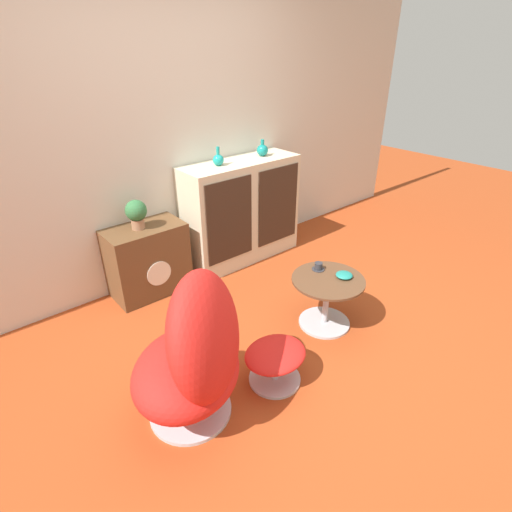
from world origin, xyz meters
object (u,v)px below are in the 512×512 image
Objects in this scene: potted_plant at (136,213)px; vase_leftmost at (218,159)px; vase_inner_left at (262,150)px; tv_console at (148,260)px; sideboard at (241,211)px; coffee_table at (327,297)px; ottoman at (275,358)px; teacup at (318,267)px; egg_chair at (196,354)px; bowl at (344,275)px.

vase_leftmost is at bearing -1.40° from potted_plant.
tv_console is at bearing 179.15° from vase_inner_left.
sideboard is at bearing -179.17° from vase_inner_left.
ottoman is at bearing -165.22° from coffee_table.
ottoman is 1.59m from potted_plant.
vase_leftmost is at bearing 180.00° from vase_inner_left.
ottoman is at bearing -128.57° from vase_inner_left.
teacup is at bearing 71.83° from coffee_table.
potted_plant reaches higher than coffee_table.
ottoman is at bearing -121.66° from sideboard.
teacup is (0.84, -1.16, 0.13)m from tv_console.
ottoman is 0.72m from coffee_table.
coffee_table is 2.24× the size of potted_plant.
vase_leftmost is 0.85m from potted_plant.
tv_console is 0.67× the size of egg_chair.
vase_inner_left is 1.34m from potted_plant.
teacup is at bearing 106.81° from bowl.
vase_inner_left is at bearing -0.85° from potted_plant.
tv_console is at bearing 73.76° from egg_chair.
coffee_table is 5.56× the size of teacup.
sideboard is at bearing -1.28° from potted_plant.
egg_chair is at bearing -140.67° from vase_inner_left.
sideboard is 1.02m from tv_console.
vase_inner_left reaches higher than ottoman.
potted_plant reaches higher than ottoman.
egg_chair is at bearing -104.78° from potted_plant.
sideboard is 2.85× the size of ottoman.
ottoman is at bearing -86.01° from tv_console.
vase_inner_left is at bearing 69.48° from teacup.
bowl is (0.94, -1.36, -0.32)m from potted_plant.
coffee_table reaches higher than ottoman.
vase_leftmost is 1.29m from teacup.
potted_plant is at bearing 178.72° from sideboard.
teacup reaches higher than ottoman.
bowl reaches higher than coffee_table.
vase_inner_left is at bearing 74.69° from bowl.
potted_plant is (-1.31, 0.02, -0.29)m from vase_inner_left.
bowl reaches higher than ottoman.
vase_leftmost is (0.76, -0.02, 0.73)m from tv_console.
egg_chair reaches higher than ottoman.
vase_inner_left reaches higher than bowl.
egg_chair reaches higher than bowl.
sideboard reaches higher than bowl.
potted_plant is at bearing 127.26° from teacup.
egg_chair is 6.27× the size of vase_inner_left.
potted_plant is (0.37, 1.39, 0.29)m from egg_chair.
sideboard is 2.17× the size of coffee_table.
teacup is (0.05, 0.14, 0.18)m from coffee_table.
potted_plant is 1.69m from bowl.
ottoman is 0.76× the size of coffee_table.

